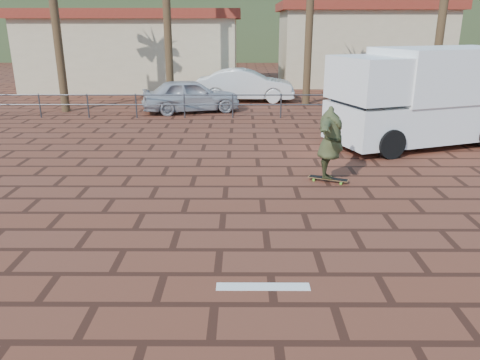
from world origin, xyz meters
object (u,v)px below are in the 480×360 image
object	(u,v)px
skateboarder	(330,143)
longboard	(328,179)
car_white	(246,85)
car_silver	(191,95)
campervan	(425,95)

from	to	relation	value
skateboarder	longboard	bearing A→B (deg)	-75.64
longboard	car_white	size ratio (longest dim) A/B	0.21
longboard	car_silver	size ratio (longest dim) A/B	0.23
longboard	campervan	xyz separation A→B (m)	(3.65, 3.90, 1.51)
campervan	longboard	bearing A→B (deg)	-152.97
longboard	skateboarder	bearing A→B (deg)	-156.71
longboard	car_white	distance (m)	12.96
skateboarder	car_silver	world-z (taller)	skateboarder
skateboarder	campervan	bearing A→B (deg)	-28.78
skateboarder	car_white	distance (m)	12.95
car_white	longboard	bearing A→B (deg)	-169.11
car_silver	longboard	bearing A→B (deg)	-171.13
longboard	campervan	bearing A→B (deg)	70.15
skateboarder	car_silver	size ratio (longest dim) A/B	0.52
campervan	skateboarder	bearing A→B (deg)	-152.97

